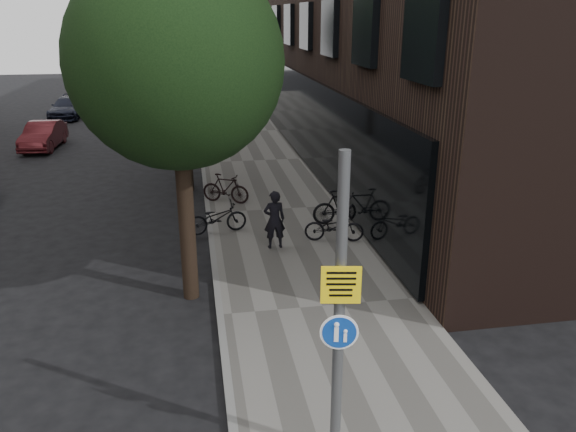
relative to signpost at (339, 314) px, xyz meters
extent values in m
plane|color=black|center=(0.57, 0.98, -2.41)|extent=(120.00, 120.00, 0.00)
cube|color=slate|center=(0.82, 10.98, -2.35)|extent=(4.50, 60.00, 0.12)
cube|color=slate|center=(-1.43, 10.98, -2.34)|extent=(0.15, 60.00, 0.13)
cylinder|color=black|center=(-2.03, 5.48, -0.81)|extent=(0.36, 0.36, 3.20)
sphere|color=black|center=(-2.03, 5.48, 2.89)|extent=(4.40, 4.40, 4.40)
sphere|color=black|center=(-1.63, 6.28, 1.89)|extent=(2.64, 2.64, 2.64)
cylinder|color=black|center=(-2.03, 13.98, -0.81)|extent=(0.36, 0.36, 3.20)
sphere|color=black|center=(-2.03, 13.98, 2.89)|extent=(5.00, 5.00, 5.00)
sphere|color=black|center=(-1.63, 14.78, 1.89)|extent=(3.00, 3.00, 3.00)
cylinder|color=black|center=(-2.03, 22.98, -0.81)|extent=(0.36, 0.36, 3.20)
sphere|color=black|center=(-2.03, 22.98, 2.89)|extent=(5.00, 5.00, 5.00)
sphere|color=black|center=(-1.63, 23.78, 1.89)|extent=(3.00, 3.00, 3.00)
cylinder|color=#595B5E|center=(0.00, 0.00, -0.02)|extent=(0.15, 0.15, 4.53)
cube|color=#DFBF0B|center=(0.00, 0.00, 0.48)|extent=(0.52, 0.12, 0.52)
cylinder|color=#0E3A9A|center=(0.00, 0.00, -0.22)|extent=(0.46, 0.09, 0.46)
cylinder|color=white|center=(0.00, 0.00, -0.22)|extent=(0.52, 0.10, 0.52)
imported|color=black|center=(0.27, 7.77, -1.48)|extent=(0.61, 0.42, 1.63)
imported|color=black|center=(2.00, 7.95, -1.85)|extent=(1.76, 0.94, 0.88)
imported|color=black|center=(2.57, 9.31, -1.75)|extent=(1.79, 0.52, 1.07)
imported|color=black|center=(-1.23, 9.15, -1.82)|extent=(1.85, 0.93, 0.93)
imported|color=black|center=(-0.79, 11.95, -1.79)|extent=(1.71, 1.18, 1.01)
imported|color=#58191D|center=(-8.97, 22.26, -1.76)|extent=(1.61, 3.99, 1.29)
imported|color=black|center=(-9.45, 31.25, -1.77)|extent=(2.07, 4.53, 1.28)
camera|label=1|loc=(-1.80, -6.39, 3.77)|focal=35.00mm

